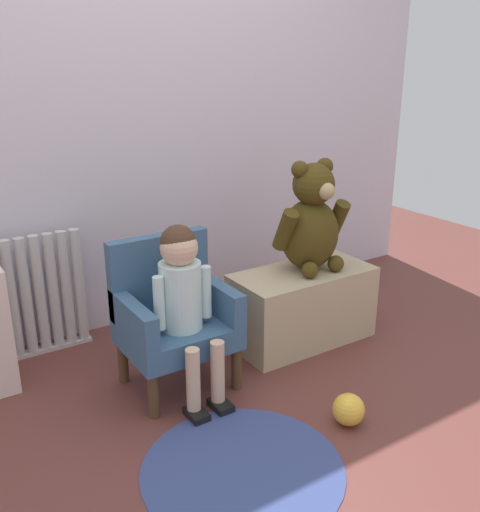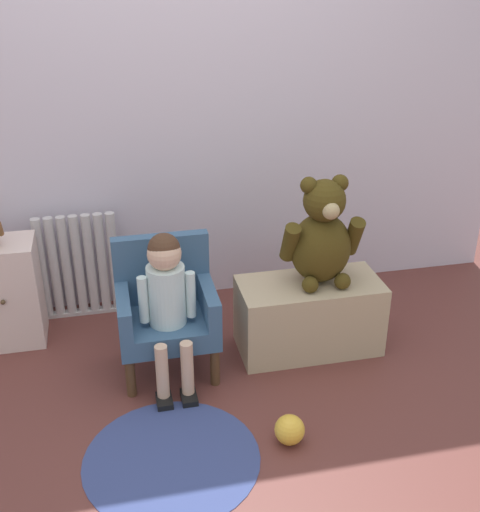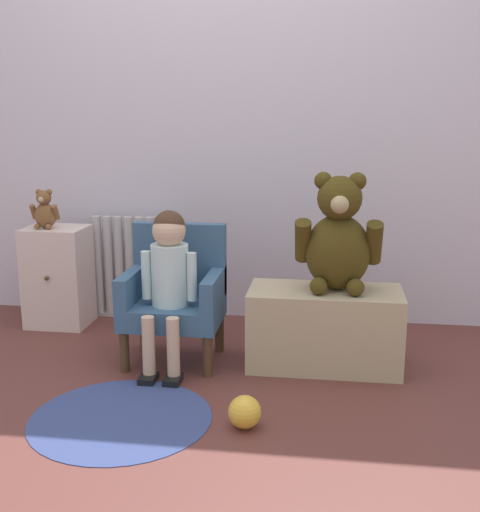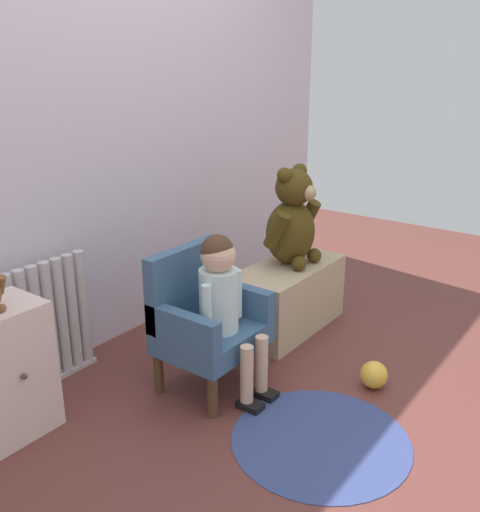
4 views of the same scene
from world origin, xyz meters
The scene contains 10 objects.
ground_plane centered at (0.00, 0.00, 0.00)m, with size 6.00×6.00×0.00m, color brown.
back_wall centered at (0.00, 1.28, 1.20)m, with size 3.80×0.05×2.40m, color silver.
radiator centered at (-0.53, 1.16, 0.29)m, with size 0.43×0.05×0.58m.
small_dresser centered at (-0.88, 0.97, 0.27)m, with size 0.32×0.29×0.54m.
child_armchair centered at (-0.13, 0.58, 0.32)m, with size 0.45×0.37×0.63m.
child_figure centered at (-0.13, 0.48, 0.47)m, with size 0.25×0.35×0.72m.
low_bench centered at (0.57, 0.58, 0.18)m, with size 0.69×0.33×0.36m, color tan.
large_teddy_bear centered at (0.62, 0.60, 0.60)m, with size 0.39×0.27×0.53m.
floor_rug centered at (-0.20, -0.05, 0.00)m, with size 0.70×0.70×0.01m, color navy.
toy_ball centered at (0.29, -0.06, 0.06)m, with size 0.12×0.12×0.12m, color gold.
Camera 2 is at (-0.35, -1.99, 1.84)m, focal length 45.00 mm.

